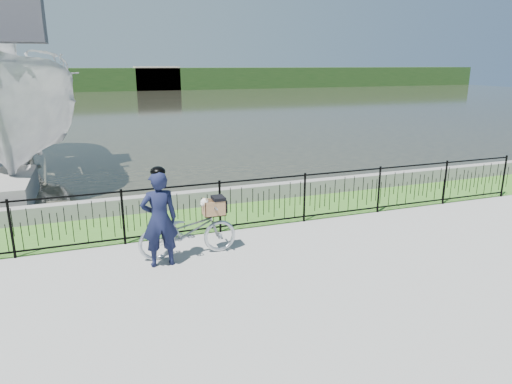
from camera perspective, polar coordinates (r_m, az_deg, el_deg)
name	(u,v)px	position (r m, az deg, el deg)	size (l,w,h in m)	color
ground	(293,253)	(8.88, 4.68, -7.63)	(120.00, 120.00, 0.00)	gray
grass_strip	(249,213)	(11.14, -0.90, -2.65)	(60.00, 2.00, 0.01)	#386A21
water	(131,107)	(40.69, -15.38, 10.20)	(120.00, 120.00, 0.00)	#27281E
quay_wall	(236,195)	(11.99, -2.48, -0.35)	(60.00, 0.30, 0.40)	slate
fence	(264,202)	(10.07, 0.96, -1.25)	(14.00, 0.06, 1.15)	black
far_treeline	(111,79)	(67.50, -17.63, 13.29)	(120.00, 6.00, 3.00)	#213F18
far_building_right	(157,78)	(66.59, -12.27, 13.71)	(6.00, 3.00, 3.20)	#A89C87
bicycle_rig	(189,230)	(8.68, -8.43, -4.77)	(1.85, 0.65, 1.12)	#B4B9C1
cyclist	(159,218)	(8.22, -12.00, -3.19)	(0.64, 0.42, 1.82)	black
boat_near	(18,110)	(16.87, -27.62, 9.09)	(4.33, 10.41, 5.76)	silver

